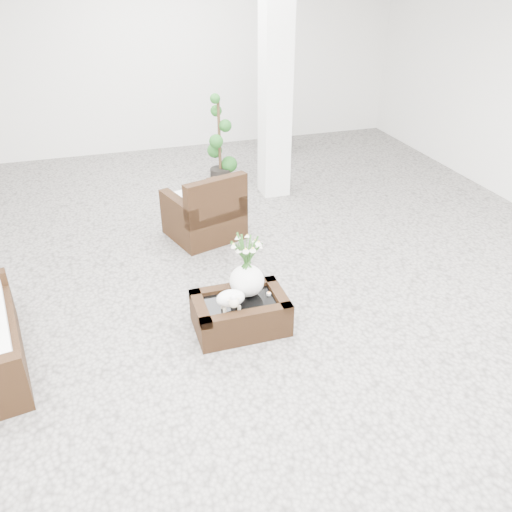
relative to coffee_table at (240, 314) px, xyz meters
name	(u,v)px	position (x,y,z in m)	size (l,w,h in m)	color
ground	(253,302)	(0.25, 0.39, -0.16)	(11.00, 11.00, 0.00)	gray
column	(275,77)	(1.45, 3.19, 1.59)	(0.40, 0.40, 3.50)	white
coffee_table	(240,314)	(0.00, 0.00, 0.00)	(0.90, 0.60, 0.31)	#351F0F
sheep_figurine	(231,300)	(-0.12, -0.10, 0.26)	(0.28, 0.23, 0.21)	white
planter_narcissus	(247,259)	(0.10, 0.10, 0.56)	(0.44, 0.44, 0.80)	white
tealight	(269,294)	(0.30, 0.02, 0.17)	(0.04, 0.04, 0.03)	white
armchair	(203,204)	(0.10, 2.06, 0.30)	(0.85, 0.81, 0.90)	#351F0F
topiary	(219,140)	(0.77, 3.86, 0.55)	(0.37, 0.37, 1.41)	#1B5019
shopper	(276,110)	(2.05, 4.80, 0.69)	(0.62, 0.40, 1.69)	navy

